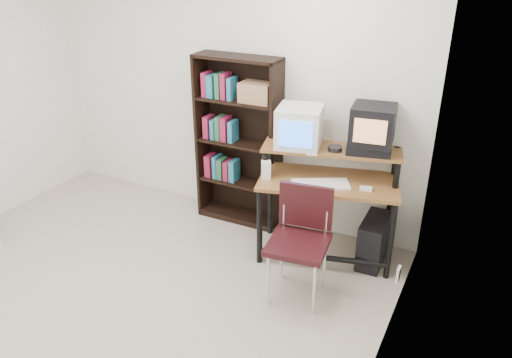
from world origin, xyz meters
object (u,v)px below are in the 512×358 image
at_px(pc_tower, 374,241).
at_px(bookshelf, 239,139).
at_px(computer_desk, 328,184).
at_px(crt_monitor, 299,127).
at_px(school_chair, 301,231).
at_px(crt_tv, 373,125).

xyz_separation_m(pc_tower, bookshelf, (-1.42, 0.18, 0.64)).
relative_size(computer_desk, pc_tower, 2.85).
bearing_deg(crt_monitor, pc_tower, -10.27).
distance_m(computer_desk, crt_monitor, 0.55).
bearing_deg(school_chair, crt_monitor, 107.60).
bearing_deg(crt_tv, school_chair, -117.64).
bearing_deg(pc_tower, school_chair, -123.32).
bearing_deg(pc_tower, crt_monitor, -178.94).
distance_m(crt_tv, school_chair, 1.07).
bearing_deg(crt_monitor, crt_tv, 1.24).
bearing_deg(bookshelf, school_chair, -40.93).
relative_size(pc_tower, school_chair, 0.51).
height_order(computer_desk, bookshelf, bookshelf).
relative_size(crt_tv, school_chair, 0.44).
relative_size(crt_monitor, school_chair, 0.50).
height_order(computer_desk, crt_tv, crt_tv).
bearing_deg(school_chair, computer_desk, 82.70).
bearing_deg(bookshelf, computer_desk, -13.90).
distance_m(crt_tv, pc_tower, 1.02).
distance_m(crt_monitor, pc_tower, 1.18).
distance_m(computer_desk, school_chair, 0.63).
xyz_separation_m(crt_tv, school_chair, (-0.28, -0.79, -0.66)).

